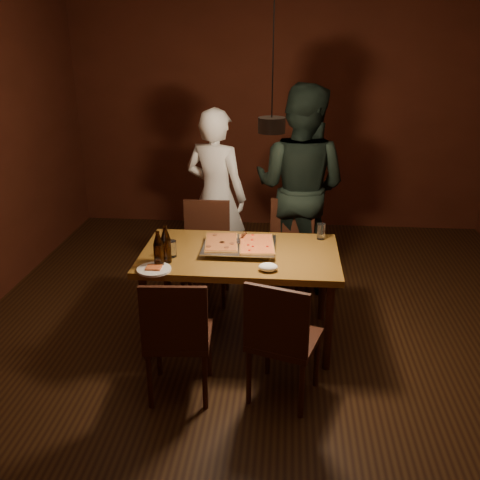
# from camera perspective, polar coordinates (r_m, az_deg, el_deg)

# --- Properties ---
(room_shell) EXTENTS (6.00, 6.00, 6.00)m
(room_shell) POSITION_cam_1_polar(r_m,az_deg,el_deg) (3.65, 3.27, 6.71)
(room_shell) COLOR #35200E
(room_shell) RESTS_ON ground
(dining_table) EXTENTS (1.50, 0.90, 0.75)m
(dining_table) POSITION_cam_1_polar(r_m,az_deg,el_deg) (4.11, 0.00, -2.26)
(dining_table) COLOR brown
(dining_table) RESTS_ON floor
(chair_far_left) EXTENTS (0.43, 0.43, 0.49)m
(chair_far_left) POSITION_cam_1_polar(r_m,az_deg,el_deg) (4.88, -3.66, -0.14)
(chair_far_left) COLOR #38190F
(chair_far_left) RESTS_ON floor
(chair_far_right) EXTENTS (0.53, 0.53, 0.49)m
(chair_far_right) POSITION_cam_1_polar(r_m,az_deg,el_deg) (4.88, 5.17, -0.17)
(chair_far_right) COLOR #38190F
(chair_far_right) RESTS_ON floor
(chair_near_left) EXTENTS (0.45, 0.45, 0.49)m
(chair_near_left) POSITION_cam_1_polar(r_m,az_deg,el_deg) (3.51, -6.74, -9.43)
(chair_near_left) COLOR #38190F
(chair_near_left) RESTS_ON floor
(chair_near_right) EXTENTS (0.53, 0.53, 0.49)m
(chair_near_right) POSITION_cam_1_polar(r_m,az_deg,el_deg) (3.46, 4.38, -9.74)
(chair_near_right) COLOR #38190F
(chair_near_right) RESTS_ON floor
(pizza_tray) EXTENTS (0.56, 0.46, 0.05)m
(pizza_tray) POSITION_cam_1_polar(r_m,az_deg,el_deg) (4.10, -0.06, -0.79)
(pizza_tray) COLOR silver
(pizza_tray) RESTS_ON dining_table
(pizza_meat) EXTENTS (0.29, 0.41, 0.02)m
(pizza_meat) POSITION_cam_1_polar(r_m,az_deg,el_deg) (4.12, -1.99, -0.22)
(pizza_meat) COLOR maroon
(pizza_meat) RESTS_ON pizza_tray
(pizza_cheese) EXTENTS (0.30, 0.44, 0.02)m
(pizza_cheese) POSITION_cam_1_polar(r_m,az_deg,el_deg) (4.08, 1.78, -0.43)
(pizza_cheese) COLOR gold
(pizza_cheese) RESTS_ON pizza_tray
(spatula) EXTENTS (0.12, 0.25, 0.04)m
(spatula) POSITION_cam_1_polar(r_m,az_deg,el_deg) (4.12, 0.07, -0.15)
(spatula) COLOR silver
(spatula) RESTS_ON pizza_tray
(beer_bottle_a) EXTENTS (0.07, 0.07, 0.27)m
(beer_bottle_a) POSITION_cam_1_polar(r_m,az_deg,el_deg) (3.83, -8.70, -0.97)
(beer_bottle_a) COLOR black
(beer_bottle_a) RESTS_ON dining_table
(beer_bottle_b) EXTENTS (0.07, 0.07, 0.28)m
(beer_bottle_b) POSITION_cam_1_polar(r_m,az_deg,el_deg) (3.89, -7.91, -0.46)
(beer_bottle_b) COLOR black
(beer_bottle_b) RESTS_ON dining_table
(water_glass_left) EXTENTS (0.08, 0.08, 0.12)m
(water_glass_left) POSITION_cam_1_polar(r_m,az_deg,el_deg) (4.01, -7.34, -0.94)
(water_glass_left) COLOR silver
(water_glass_left) RESTS_ON dining_table
(water_glass_right) EXTENTS (0.06, 0.06, 0.13)m
(water_glass_right) POSITION_cam_1_polar(r_m,az_deg,el_deg) (4.36, 8.65, 0.91)
(water_glass_right) COLOR silver
(water_glass_right) RESTS_ON dining_table
(plate_slice) EXTENTS (0.24, 0.24, 0.03)m
(plate_slice) POSITION_cam_1_polar(r_m,az_deg,el_deg) (3.82, -9.16, -3.09)
(plate_slice) COLOR white
(plate_slice) RESTS_ON dining_table
(napkin) EXTENTS (0.14, 0.11, 0.06)m
(napkin) POSITION_cam_1_polar(r_m,az_deg,el_deg) (3.76, 3.02, -2.91)
(napkin) COLOR white
(napkin) RESTS_ON dining_table
(diner_white) EXTENTS (0.72, 0.59, 1.69)m
(diner_white) POSITION_cam_1_polar(r_m,az_deg,el_deg) (5.14, -2.57, 4.65)
(diner_white) COLOR silver
(diner_white) RESTS_ON floor
(diner_dark) EXTENTS (1.13, 1.02, 1.91)m
(diner_dark) POSITION_cam_1_polar(r_m,az_deg,el_deg) (5.07, 6.40, 5.58)
(diner_dark) COLOR black
(diner_dark) RESTS_ON floor
(pendant_lamp) EXTENTS (0.18, 0.18, 1.10)m
(pendant_lamp) POSITION_cam_1_polar(r_m,az_deg,el_deg) (3.58, 3.39, 12.30)
(pendant_lamp) COLOR black
(pendant_lamp) RESTS_ON ceiling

